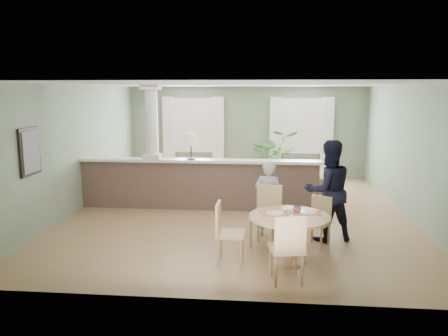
# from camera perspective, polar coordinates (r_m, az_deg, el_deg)

# --- Properties ---
(ground) EXTENTS (8.00, 8.00, 0.00)m
(ground) POSITION_cam_1_polar(r_m,az_deg,el_deg) (9.43, 1.91, -5.80)
(ground) COLOR #A67E57
(ground) RESTS_ON ground
(room_shell) EXTENTS (7.02, 8.02, 2.71)m
(room_shell) POSITION_cam_1_polar(r_m,az_deg,el_deg) (9.73, 2.02, 5.55)
(room_shell) COLOR gray
(room_shell) RESTS_ON ground
(pony_wall) EXTENTS (5.32, 0.38, 2.70)m
(pony_wall) POSITION_cam_1_polar(r_m,az_deg,el_deg) (9.56, -3.90, -1.24)
(pony_wall) COLOR brown
(pony_wall) RESTS_ON ground
(sofa) EXTENTS (2.83, 1.29, 0.80)m
(sofa) POSITION_cam_1_polar(r_m,az_deg,el_deg) (10.80, 6.02, -1.61)
(sofa) COLOR #845F48
(sofa) RESTS_ON ground
(houseplant) EXTENTS (1.50, 1.34, 1.52)m
(houseplant) POSITION_cam_1_polar(r_m,az_deg,el_deg) (12.39, 6.64, 1.56)
(houseplant) COLOR #326A2A
(houseplant) RESTS_ON ground
(dining_table) EXTENTS (1.21, 1.21, 0.83)m
(dining_table) POSITION_cam_1_polar(r_m,az_deg,el_deg) (6.70, 8.56, -7.37)
(dining_table) COLOR tan
(dining_table) RESTS_ON ground
(chair_far_boy) EXTENTS (0.58, 0.58, 1.02)m
(chair_far_boy) POSITION_cam_1_polar(r_m,az_deg,el_deg) (7.39, 5.61, -5.82)
(chair_far_boy) COLOR tan
(chair_far_boy) RESTS_ON ground
(chair_far_man) EXTENTS (0.52, 0.52, 0.84)m
(chair_far_man) POSITION_cam_1_polar(r_m,az_deg,el_deg) (7.52, 12.26, -6.50)
(chair_far_man) COLOR tan
(chair_far_man) RESTS_ON ground
(chair_near) EXTENTS (0.51, 0.51, 0.97)m
(chair_near) POSITION_cam_1_polar(r_m,az_deg,el_deg) (5.97, 8.34, -10.04)
(chair_near) COLOR tan
(chair_near) RESTS_ON ground
(chair_side) EXTENTS (0.43, 0.43, 0.93)m
(chair_side) POSITION_cam_1_polar(r_m,az_deg,el_deg) (6.64, 0.24, -8.08)
(chair_side) COLOR tan
(chair_side) RESTS_ON ground
(child_person) EXTENTS (0.56, 0.42, 1.37)m
(child_person) POSITION_cam_1_polar(r_m,az_deg,el_deg) (7.80, 5.81, -4.04)
(child_person) COLOR #A3A2A8
(child_person) RESTS_ON ground
(man_person) EXTENTS (1.01, 0.89, 1.76)m
(man_person) POSITION_cam_1_polar(r_m,az_deg,el_deg) (7.73, 13.45, -2.90)
(man_person) COLOR black
(man_person) RESTS_ON ground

